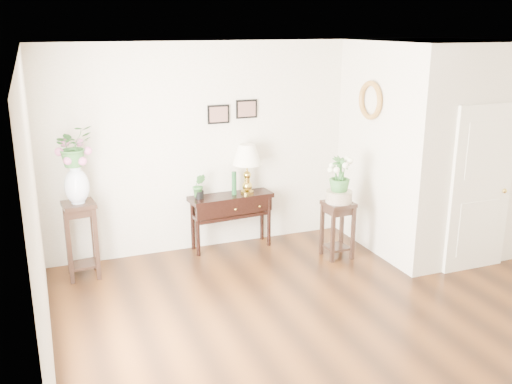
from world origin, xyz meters
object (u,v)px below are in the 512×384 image
plant_stand_a (82,240)px  plant_stand_b (337,230)px  table_lamp (247,168)px  console_table (231,221)px

plant_stand_a → plant_stand_b: plant_stand_a is taller
plant_stand_a → table_lamp: bearing=6.4°
plant_stand_a → plant_stand_b: 3.27m
plant_stand_a → plant_stand_b: (3.21, -0.59, -0.09)m
console_table → plant_stand_a: (-2.01, -0.25, 0.10)m
console_table → plant_stand_b: size_ratio=1.50×
table_lamp → plant_stand_b: 1.47m
console_table → plant_stand_b: plant_stand_b is taller
table_lamp → plant_stand_b: (0.96, -0.84, -0.73)m
plant_stand_b → plant_stand_a: bearing=169.6°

